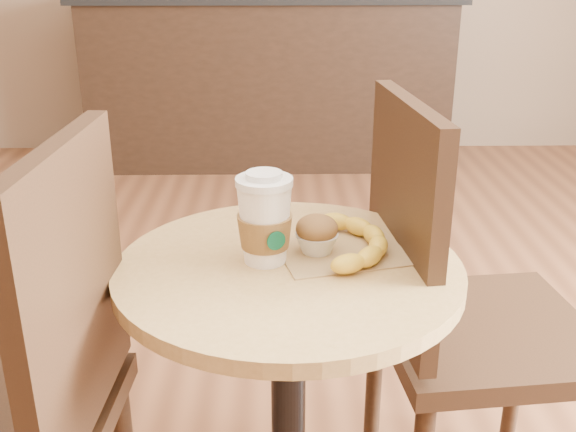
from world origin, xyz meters
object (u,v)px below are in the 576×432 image
object	(u,v)px
cafe_table	(288,369)
coffee_cup	(265,222)
chair_right	(456,312)
muffin	(317,234)
banana	(358,241)
chair_left	(12,409)

from	to	relation	value
cafe_table	coffee_cup	xyz separation A→B (m)	(-0.04, 0.01, 0.31)
cafe_table	chair_right	world-z (taller)	chair_right
muffin	coffee_cup	bearing A→B (deg)	-161.42
chair_right	muffin	world-z (taller)	chair_right
cafe_table	banana	world-z (taller)	banana
chair_left	banana	distance (m)	0.69
chair_left	coffee_cup	xyz separation A→B (m)	(0.43, 0.20, 0.26)
chair_left	banana	xyz separation A→B (m)	(0.61, 0.24, 0.20)
chair_left	banana	size ratio (longest dim) A/B	3.83
muffin	chair_left	bearing A→B (deg)	-156.27
banana	chair_right	bearing A→B (deg)	22.53
coffee_cup	muffin	world-z (taller)	coffee_cup
chair_left	chair_right	size ratio (longest dim) A/B	1.01
chair_left	chair_right	distance (m)	0.90
cafe_table	chair_left	size ratio (longest dim) A/B	0.72
cafe_table	muffin	distance (m)	0.28
cafe_table	chair_right	distance (m)	0.39
chair_right	banana	distance (m)	0.32
chair_left	muffin	world-z (taller)	chair_left
muffin	banana	distance (m)	0.08
chair_right	coffee_cup	world-z (taller)	chair_right
muffin	banana	xyz separation A→B (m)	(0.08, 0.01, -0.02)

